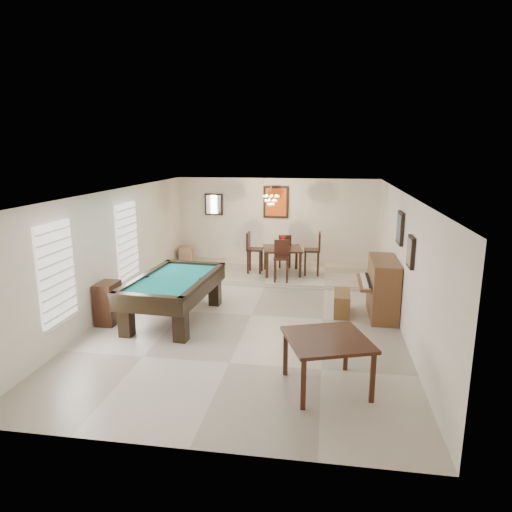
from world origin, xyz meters
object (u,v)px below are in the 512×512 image
(dining_chair_north, at_px, (285,251))
(pool_table, at_px, (174,299))
(upright_piano, at_px, (376,287))
(dining_chair_west, at_px, (255,253))
(dining_chair_south, at_px, (281,261))
(chandelier, at_px, (271,196))
(dining_table, at_px, (282,258))
(dining_chair_east, at_px, (312,254))
(flower_vase, at_px, (283,239))
(piano_bench, at_px, (342,303))
(apothecary_chest, at_px, (108,303))
(square_table, at_px, (327,363))
(corner_bench, at_px, (186,254))

(dining_chair_north, bearing_deg, pool_table, 60.09)
(upright_piano, height_order, dining_chair_west, dining_chair_west)
(dining_chair_south, height_order, dining_chair_north, dining_chair_south)
(dining_chair_west, distance_m, chandelier, 1.59)
(dining_chair_north, bearing_deg, dining_chair_west, 38.61)
(dining_table, xyz_separation_m, dining_chair_east, (0.79, -0.00, 0.16))
(flower_vase, xyz_separation_m, dining_chair_south, (0.05, -0.77, -0.42))
(upright_piano, xyz_separation_m, piano_bench, (-0.69, -0.03, -0.37))
(piano_bench, height_order, dining_table, dining_table)
(piano_bench, height_order, dining_chair_west, dining_chair_west)
(piano_bench, height_order, dining_chair_north, dining_chair_north)
(apothecary_chest, bearing_deg, square_table, -23.91)
(apothecary_chest, xyz_separation_m, dining_chair_north, (3.13, 4.60, 0.18))
(flower_vase, relative_size, chandelier, 0.38)
(dining_table, relative_size, dining_chair_south, 0.96)
(dining_chair_east, height_order, corner_bench, dining_chair_east)
(piano_bench, relative_size, dining_chair_west, 0.76)
(upright_piano, xyz_separation_m, dining_chair_east, (-1.43, 2.58, 0.09))
(flower_vase, xyz_separation_m, chandelier, (-0.35, 0.19, 1.13))
(dining_chair_west, xyz_separation_m, chandelier, (0.40, 0.21, 1.52))
(piano_bench, xyz_separation_m, apothecary_chest, (-4.66, -1.27, 0.19))
(chandelier, bearing_deg, piano_bench, -56.11)
(pool_table, xyz_separation_m, dining_table, (1.88, 3.47, 0.10))
(dining_table, bearing_deg, corner_bench, 161.45)
(piano_bench, xyz_separation_m, dining_chair_west, (-2.29, 2.60, 0.44))
(pool_table, bearing_deg, dining_chair_north, 69.39)
(dining_chair_north, bearing_deg, corner_bench, -11.42)
(dining_chair_north, height_order, dining_chair_west, dining_chair_west)
(flower_vase, xyz_separation_m, corner_bench, (-3.04, 1.02, -0.74))
(flower_vase, bearing_deg, corner_bench, 161.45)
(dining_chair_east, bearing_deg, piano_bench, 13.59)
(piano_bench, bearing_deg, square_table, -95.53)
(dining_chair_west, xyz_separation_m, dining_chair_east, (1.55, 0.02, 0.02))
(square_table, height_order, chandelier, chandelier)
(corner_bench, bearing_deg, pool_table, -75.52)
(upright_piano, relative_size, dining_chair_south, 1.38)
(corner_bench, height_order, chandelier, chandelier)
(dining_chair_south, bearing_deg, dining_chair_north, 88.49)
(square_table, height_order, upright_piano, upright_piano)
(flower_vase, height_order, corner_bench, flower_vase)
(upright_piano, height_order, dining_table, upright_piano)
(upright_piano, relative_size, apothecary_chest, 1.72)
(square_table, relative_size, piano_bench, 1.33)
(dining_chair_south, distance_m, dining_chair_north, 1.48)
(pool_table, xyz_separation_m, dining_chair_south, (1.93, 2.70, 0.21))
(pool_table, bearing_deg, apothecary_chest, -157.73)
(square_table, distance_m, dining_chair_west, 6.13)
(flower_vase, height_order, dining_chair_north, flower_vase)
(flower_vase, bearing_deg, square_table, -78.11)
(pool_table, distance_m, square_table, 3.90)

